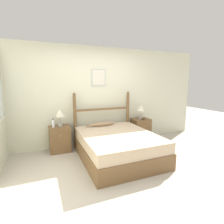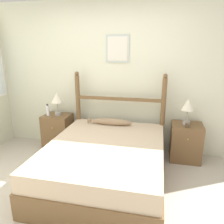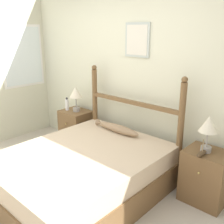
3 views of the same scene
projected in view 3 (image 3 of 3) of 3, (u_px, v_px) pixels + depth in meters
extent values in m
plane|color=#B7AD9E|center=(31.00, 213.00, 2.84)|extent=(16.00, 16.00, 0.00)
cube|color=beige|center=(133.00, 76.00, 3.68)|extent=(6.40, 0.06, 2.55)
cube|color=#ADB7B2|center=(137.00, 40.00, 3.44)|extent=(0.39, 0.02, 0.44)
cube|color=beige|center=(137.00, 40.00, 3.43)|extent=(0.33, 0.01, 0.38)
cube|color=white|center=(23.00, 56.00, 4.64)|extent=(0.01, 0.78, 1.08)
cube|color=white|center=(23.00, 56.00, 4.63)|extent=(0.01, 0.70, 1.00)
cube|color=brown|center=(83.00, 182.00, 3.13)|extent=(1.55, 1.94, 0.33)
cube|color=#CCB293|center=(82.00, 161.00, 3.04)|extent=(1.51, 1.90, 0.23)
cylinder|color=brown|center=(95.00, 112.00, 4.10)|extent=(0.08, 0.08, 1.33)
sphere|color=brown|center=(94.00, 68.00, 3.90)|extent=(0.07, 0.07, 0.07)
cylinder|color=brown|center=(180.00, 137.00, 3.16)|extent=(0.08, 0.08, 1.33)
sphere|color=brown|center=(185.00, 80.00, 2.95)|extent=(0.07, 0.07, 0.07)
cube|color=brown|center=(132.00, 102.00, 3.54)|extent=(1.47, 0.05, 0.05)
cube|color=brown|center=(76.00, 128.00, 4.41)|extent=(0.48, 0.40, 0.62)
sphere|color=tan|center=(66.00, 124.00, 4.22)|extent=(0.02, 0.02, 0.02)
cube|color=brown|center=(206.00, 176.00, 2.96)|extent=(0.48, 0.40, 0.62)
sphere|color=tan|center=(199.00, 173.00, 2.77)|extent=(0.02, 0.02, 0.02)
cylinder|color=gray|center=(76.00, 109.00, 4.29)|extent=(0.11, 0.11, 0.06)
cylinder|color=gray|center=(76.00, 102.00, 4.25)|extent=(0.02, 0.02, 0.17)
cone|color=beige|center=(76.00, 92.00, 4.20)|extent=(0.21, 0.21, 0.18)
cylinder|color=gray|center=(206.00, 149.00, 2.86)|extent=(0.11, 0.11, 0.06)
cylinder|color=gray|center=(207.00, 139.00, 2.83)|extent=(0.02, 0.02, 0.17)
cone|color=beige|center=(209.00, 124.00, 2.77)|extent=(0.21, 0.21, 0.18)
cylinder|color=white|center=(67.00, 105.00, 4.33)|extent=(0.06, 0.06, 0.18)
sphere|color=#333338|center=(67.00, 98.00, 4.30)|extent=(0.04, 0.04, 0.04)
ellipsoid|color=#4C3823|center=(202.00, 153.00, 2.79)|extent=(0.06, 0.23, 0.05)
cylinder|color=#997F56|center=(203.00, 145.00, 2.76)|extent=(0.01, 0.01, 0.13)
ellipsoid|color=#997A5B|center=(118.00, 129.00, 3.57)|extent=(0.68, 0.13, 0.11)
cone|color=#997A5B|center=(99.00, 123.00, 3.81)|extent=(0.07, 0.10, 0.10)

